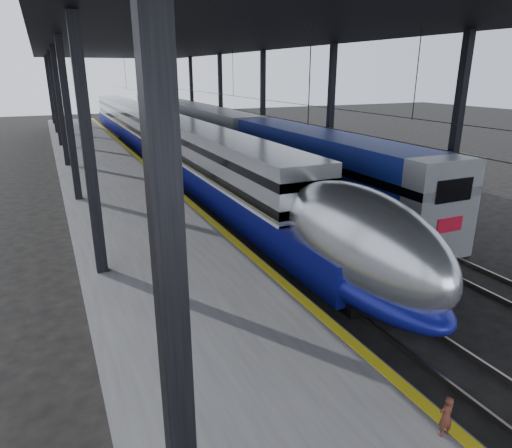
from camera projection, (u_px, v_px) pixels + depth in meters
ground at (329, 331)px, 13.59m from camera, size 160.00×160.00×0.00m
platform at (112, 184)px, 29.31m from camera, size 6.00×80.00×1.00m
yellow_strip at (155, 172)px, 30.25m from camera, size 0.30×80.00×0.01m
rails at (228, 178)px, 32.58m from camera, size 6.52×80.00×0.16m
canopy at (187, 42)px, 28.68m from camera, size 18.00×75.00×9.47m
tgv_train at (162, 139)px, 38.85m from camera, size 2.80×65.20×4.01m
second_train at (215, 132)px, 41.26m from camera, size 3.04×56.05×4.18m
child at (446, 416)px, 8.27m from camera, size 0.32×0.22×0.84m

